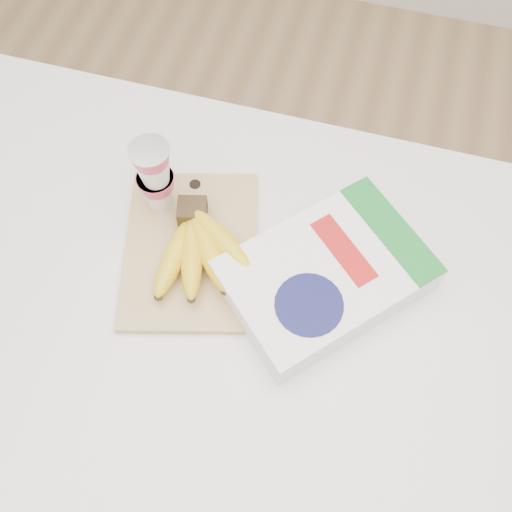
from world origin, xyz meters
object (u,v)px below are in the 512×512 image
(cereal_box, at_px, (325,275))
(table, at_px, (213,379))
(bananas, at_px, (199,248))
(yogurt_stack, at_px, (155,176))
(cutting_board, at_px, (191,248))

(cereal_box, bearing_deg, table, -114.40)
(bananas, height_order, cereal_box, bananas)
(bananas, bearing_deg, cereal_box, 2.91)
(cereal_box, bearing_deg, bananas, -134.32)
(yogurt_stack, bearing_deg, bananas, -39.45)
(table, bearing_deg, cereal_box, 22.84)
(table, height_order, bananas, bananas)
(cutting_board, bearing_deg, table, -83.21)
(cutting_board, relative_size, yogurt_stack, 1.98)
(table, relative_size, bananas, 6.43)
(table, distance_m, yogurt_stack, 0.59)
(table, xyz_separation_m, cereal_box, (0.19, 0.08, 0.50))
(cereal_box, bearing_deg, cutting_board, -137.56)
(yogurt_stack, relative_size, cereal_box, 0.41)
(bananas, relative_size, cereal_box, 0.53)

